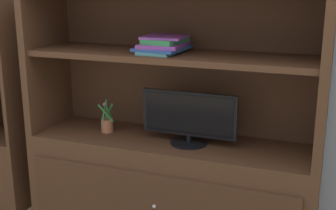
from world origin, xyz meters
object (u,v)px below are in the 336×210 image
object	(u,v)px
magazine_stack	(164,45)
media_console	(171,162)
tv_monitor	(189,118)
bookshelf_tall	(6,134)
potted_plant	(107,125)

from	to	relation	value
magazine_stack	media_console	bearing A→B (deg)	8.98
tv_monitor	bookshelf_tall	distance (m)	1.52
potted_plant	bookshelf_tall	bearing A→B (deg)	179.30
tv_monitor	bookshelf_tall	xyz separation A→B (m)	(-1.49, 0.04, -0.30)
tv_monitor	magazine_stack	bearing A→B (deg)	172.03
tv_monitor	bookshelf_tall	bearing A→B (deg)	178.58
magazine_stack	bookshelf_tall	xyz separation A→B (m)	(-1.31, 0.01, -0.75)
media_console	magazine_stack	world-z (taller)	media_console
potted_plant	magazine_stack	xyz separation A→B (m)	(0.42, -0.00, 0.57)
media_console	tv_monitor	size ratio (longest dim) A/B	3.07
tv_monitor	potted_plant	world-z (taller)	tv_monitor
media_console	magazine_stack	bearing A→B (deg)	-171.02
tv_monitor	potted_plant	size ratio (longest dim) A/B	2.63
tv_monitor	potted_plant	xyz separation A→B (m)	(-0.60, 0.03, -0.12)
tv_monitor	bookshelf_tall	world-z (taller)	bookshelf_tall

